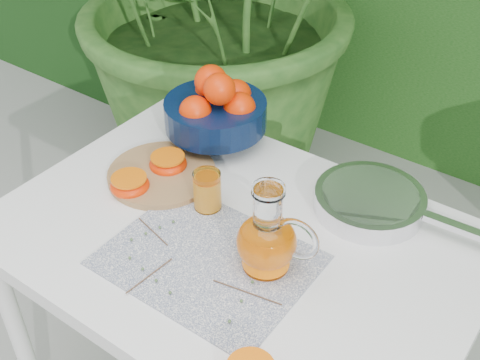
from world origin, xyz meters
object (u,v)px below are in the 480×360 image
Objects in this scene: juice_pitcher at (268,240)px; saute_pan at (371,201)px; cutting_board at (162,174)px; fruit_bowl at (217,108)px; white_table at (235,261)px.

saute_pan is at bearing 72.51° from juice_pitcher.
saute_pan reaches higher than cutting_board.
juice_pitcher is 0.45× the size of saute_pan.
fruit_bowl reaches higher than juice_pitcher.
fruit_bowl is (0.01, 0.20, 0.08)m from cutting_board.
cutting_board is at bearing 164.72° from juice_pitcher.
fruit_bowl is 0.45m from saute_pan.
juice_pitcher is (0.36, -0.10, 0.06)m from cutting_board.
saute_pan reaches higher than white_table.
cutting_board is 1.32× the size of juice_pitcher.
juice_pitcher is (0.11, -0.04, 0.15)m from white_table.
saute_pan is at bearing 50.71° from white_table.
white_table is 0.28m from cutting_board.
fruit_bowl reaches higher than saute_pan.
white_table is 0.40m from fruit_bowl.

